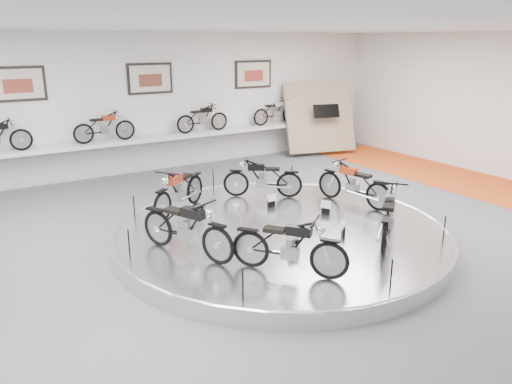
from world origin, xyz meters
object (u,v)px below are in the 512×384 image
bike_f (389,215)px  display_platform (281,234)px  bike_d (186,227)px  bike_b (263,178)px  shelf (157,138)px  bike_e (289,245)px  bike_c (179,190)px  bike_a (354,184)px

bike_f → display_platform: bearing=88.8°
bike_d → bike_b: bearing=102.5°
display_platform → bike_d: bike_d is taller
shelf → bike_b: size_ratio=7.16×
bike_e → bike_f: bearing=55.6°
bike_b → bike_c: bearing=36.3°
display_platform → bike_e: (-1.04, -1.69, 0.62)m
bike_d → bike_f: 3.57m
display_platform → bike_f: 2.09m
bike_a → bike_c: bearing=53.9°
bike_b → shelf: bearing=-44.5°
bike_a → bike_e: (-3.18, -2.02, -0.00)m
bike_e → bike_c: bearing=146.8°
bike_a → bike_d: (-4.22, -0.54, 0.02)m
shelf → bike_b: bike_b is taller
bike_b → bike_d: 3.48m
shelf → bike_e: 8.17m
shelf → bike_d: bike_d is taller
bike_d → bike_e: bike_d is taller
bike_c → bike_d: 2.18m
shelf → bike_d: (-2.08, -6.62, -0.21)m
display_platform → bike_c: bearing=125.9°
bike_a → bike_d: bike_d is taller
display_platform → shelf: bearing=90.0°
bike_c → bike_f: (2.54, -3.39, 0.00)m
display_platform → bike_a: size_ratio=4.02×
shelf → bike_c: bearing=-106.1°
shelf → bike_d: size_ratio=6.56×
display_platform → bike_a: bike_a is taller
bike_b → bike_a: bearing=169.5°
bike_e → bike_f: bike_f is taller
bike_d → bike_f: bearing=44.4°
display_platform → bike_a: 2.25m
bike_a → bike_c: bike_c is taller
bike_a → bike_f: (-0.91, -1.89, 0.02)m
bike_c → bike_d: (-0.76, -2.04, 0.01)m
bike_c → bike_f: bearing=91.0°
bike_d → bike_c: bearing=136.1°
bike_c → bike_a: bearing=120.7°
display_platform → bike_b: size_ratio=4.17×
shelf → bike_a: 6.44m
bike_b → bike_e: 3.94m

